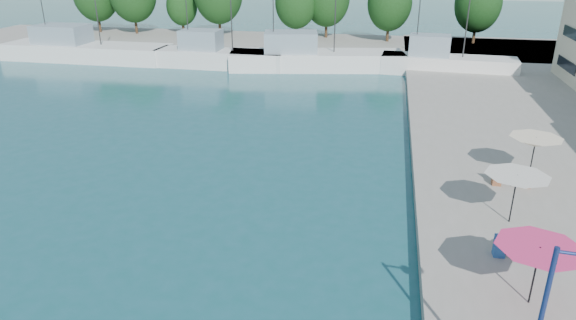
% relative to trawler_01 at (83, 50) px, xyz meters
% --- Properties ---
extents(quay_far, '(90.00, 16.00, 0.60)m').
position_rel_trawler_01_xyz_m(quay_far, '(21.43, 12.72, -0.77)').
color(quay_far, gray).
rests_on(quay_far, ground).
extents(trawler_01, '(18.82, 5.16, 10.20)m').
position_rel_trawler_01_xyz_m(trawler_01, '(0.00, 0.00, 0.00)').
color(trawler_01, white).
rests_on(trawler_01, ground).
extents(trawler_02, '(13.75, 3.83, 10.20)m').
position_rel_trawler_01_xyz_m(trawler_02, '(15.99, -0.73, 0.00)').
color(trawler_02, silver).
rests_on(trawler_02, ground).
extents(trawler_03, '(18.26, 7.70, 10.20)m').
position_rel_trawler_01_xyz_m(trawler_03, '(25.91, 0.28, 0.00)').
color(trawler_03, white).
rests_on(trawler_03, ground).
extents(trawler_04, '(13.10, 4.26, 10.20)m').
position_rel_trawler_01_xyz_m(trawler_04, '(39.12, 0.40, 0.00)').
color(trawler_04, silver).
rests_on(trawler_04, ground).
extents(tree_03, '(4.26, 4.26, 6.30)m').
position_rel_trawler_01_xyz_m(tree_03, '(4.88, 17.58, 3.17)').
color(tree_03, '#3F2B19').
rests_on(tree_03, quay_far).
extents(tree_05, '(5.42, 5.42, 8.03)m').
position_rel_trawler_01_xyz_m(tree_05, '(21.38, 15.66, 4.16)').
color(tree_05, '#3F2B19').
rests_on(tree_05, quay_far).
extents(tree_07, '(5.52, 5.52, 8.17)m').
position_rel_trawler_01_xyz_m(tree_07, '(33.27, 15.69, 4.25)').
color(tree_07, '#3F2B19').
rests_on(tree_07, quay_far).
extents(tree_08, '(5.63, 5.63, 8.33)m').
position_rel_trawler_01_xyz_m(tree_08, '(43.92, 16.47, 4.34)').
color(tree_08, '#3F2B19').
rests_on(tree_08, quay_far).
extents(umbrella_pink, '(2.84, 2.84, 2.13)m').
position_rel_trawler_01_xyz_m(umbrella_pink, '(38.88, -36.81, 1.41)').
color(umbrella_pink, black).
rests_on(umbrella_pink, quay_right).
extents(umbrella_white, '(2.68, 2.68, 2.20)m').
position_rel_trawler_01_xyz_m(umbrella_white, '(39.33, -31.11, 1.48)').
color(umbrella_white, black).
rests_on(umbrella_white, quay_right).
extents(umbrella_cream, '(2.59, 2.59, 2.24)m').
position_rel_trawler_01_xyz_m(umbrella_cream, '(41.21, -26.10, 1.52)').
color(umbrella_cream, black).
rests_on(umbrella_cream, quay_right).
extents(cafe_table_02, '(1.82, 0.70, 0.76)m').
position_rel_trawler_01_xyz_m(cafe_table_02, '(39.09, -34.01, -0.18)').
color(cafe_table_02, black).
rests_on(cafe_table_02, quay_right).
extents(cafe_table_03, '(1.82, 0.70, 0.76)m').
position_rel_trawler_01_xyz_m(cafe_table_03, '(40.13, -27.25, -0.18)').
color(cafe_table_03, black).
rests_on(cafe_table_03, quay_right).
extents(street_lamp, '(1.04, 0.36, 5.03)m').
position_rel_trawler_01_xyz_m(street_lamp, '(37.87, -41.77, 3.02)').
color(street_lamp, navy).
rests_on(street_lamp, quay_right).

